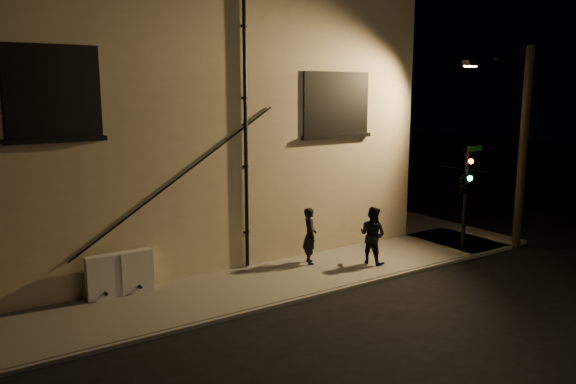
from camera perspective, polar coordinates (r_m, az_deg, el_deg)
ground at (r=16.04m, az=6.82°, el=-9.54°), size 90.00×90.00×0.00m
sidewalk at (r=20.04m, az=1.36°, el=-5.19°), size 21.00×16.00×0.12m
building at (r=21.56m, az=-15.15°, el=7.29°), size 16.20×12.23×8.80m
utility_cabinet at (r=15.47m, az=-16.69°, el=-7.97°), size 1.74×0.29×1.14m
pedestrian_a at (r=17.36m, az=2.23°, el=-4.46°), size 0.64×0.75×1.76m
pedestrian_b at (r=17.56m, az=8.58°, el=-4.34°), size 0.90×1.03×1.79m
traffic_signal at (r=19.30m, az=17.54°, el=1.01°), size 1.32×2.05×3.47m
streetlamp_pole at (r=20.65m, az=22.49°, el=4.69°), size 2.02×1.38×6.87m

